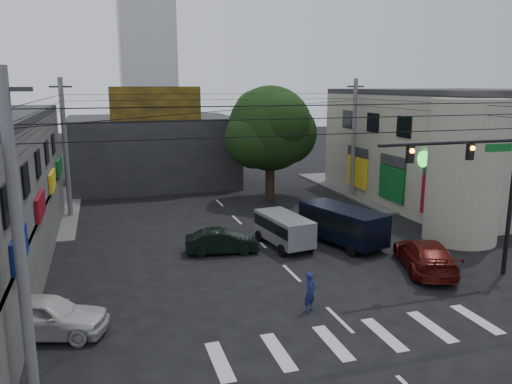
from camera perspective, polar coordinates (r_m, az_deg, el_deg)
name	(u,v)px	position (r m, az deg, el deg)	size (l,w,h in m)	color
ground	(308,289)	(22.21, 6.00, -11.02)	(160.00, 160.00, 0.00)	black
sidewalk_far_right	(417,186)	(45.91, 17.96, 0.70)	(16.00, 16.00, 0.15)	#514F4C
building_right	(460,148)	(41.40, 22.27, 4.70)	(14.00, 18.00, 8.00)	gray
corner_column	(464,171)	(30.10, 22.69, 2.19)	(4.00, 4.00, 8.00)	gray
building_far	(152,151)	(45.28, -11.80, 4.63)	(14.00, 10.00, 6.00)	#232326
billboard	(156,104)	(40.07, -11.37, 9.89)	(7.00, 0.30, 2.60)	olive
tower_distant	(145,3)	(90.08, -12.59, 20.34)	(9.00, 9.00, 44.00)	silver
street_tree	(270,129)	(37.88, 1.64, 7.23)	(6.40, 6.40, 8.70)	black
traffic_gantry	(484,175)	(24.19, 24.57, 1.81)	(7.10, 0.35, 7.20)	black
utility_pole_near_left	(19,240)	(14.98, -25.49, -4.98)	(0.32, 0.32, 9.20)	#59595B
utility_pole_far_left	(66,149)	(35.04, -20.94, 4.60)	(0.32, 0.32, 9.20)	#59595B
utility_pole_far_right	(354,139)	(39.64, 11.09, 5.96)	(0.32, 0.32, 9.20)	#59595B
dark_sedan	(222,241)	(26.46, -3.90, -5.66)	(4.00, 1.86, 1.27)	black
white_compact	(44,316)	(19.57, -23.02, -12.90)	(4.70, 3.00, 1.49)	silver
maroon_sedan	(425,255)	(25.33, 18.74, -6.85)	(3.71, 5.56, 1.49)	#490D0A
silver_minivan	(284,231)	(27.39, 3.22, -4.50)	(2.25, 4.27, 1.75)	gray
navy_van	(342,226)	(28.08, 9.82, -3.88)	(3.43, 5.57, 2.09)	black
traffic_officer	(310,292)	(19.94, 6.20, -11.30)	(0.70, 0.65, 1.60)	#161C4E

